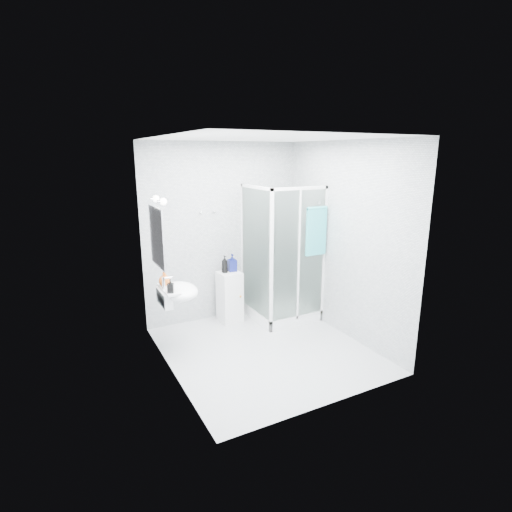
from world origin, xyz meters
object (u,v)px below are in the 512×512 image
soap_dispenser_black (170,286)px  soap_dispenser_orange (164,279)px  wall_basin (177,292)px  shampoo_bottle_a (225,264)px  shampoo_bottle_b (232,263)px  storage_cabinet (230,297)px  shower_enclosure (280,291)px  hand_towel (316,230)px

soap_dispenser_black → soap_dispenser_orange: bearing=88.8°
wall_basin → shampoo_bottle_a: (0.91, 0.63, 0.08)m
wall_basin → shampoo_bottle_b: bearing=32.0°
storage_cabinet → wall_basin: bearing=-151.2°
soap_dispenser_orange → wall_basin: bearing=-46.0°
soap_dispenser_black → wall_basin: bearing=54.5°
wall_basin → storage_cabinet: wall_basin is taller
shower_enclosure → wall_basin: bearing=-169.2°
wall_basin → storage_cabinet: bearing=32.1°
hand_towel → shampoo_bottle_a: hand_towel is taller
shampoo_bottle_b → soap_dispenser_black: (-1.15, -0.81, 0.06)m
wall_basin → soap_dispenser_orange: bearing=134.0°
shampoo_bottle_b → soap_dispenser_orange: (-1.14, -0.53, 0.07)m
shampoo_bottle_a → shampoo_bottle_b: bearing=7.1°
shampoo_bottle_a → shower_enclosure: bearing=-22.8°
wall_basin → hand_towel: 2.08m
shower_enclosure → soap_dispenser_orange: shower_enclosure is taller
shampoo_bottle_a → wall_basin: bearing=-145.2°
shower_enclosure → soap_dispenser_black: shower_enclosure is taller
shower_enclosure → hand_towel: (0.33, -0.40, 0.96)m
shower_enclosure → soap_dispenser_orange: bearing=-173.5°
wall_basin → soap_dispenser_black: 0.25m
storage_cabinet → shampoo_bottle_b: size_ratio=2.90×
shampoo_bottle_a → storage_cabinet: bearing=-19.2°
shower_enclosure → soap_dispenser_orange: 1.85m
shower_enclosure → shampoo_bottle_b: size_ratio=7.71×
wall_basin → soap_dispenser_orange: soap_dispenser_orange is taller
hand_towel → soap_dispenser_black: size_ratio=4.24×
wall_basin → shampoo_bottle_a: size_ratio=2.23×
storage_cabinet → soap_dispenser_black: (-1.09, -0.77, 0.57)m
shampoo_bottle_b → soap_dispenser_orange: soap_dispenser_orange is taller
shampoo_bottle_b → soap_dispenser_orange: size_ratio=1.41×
storage_cabinet → shampoo_bottle_a: 0.51m
shower_enclosure → soap_dispenser_black: size_ratio=12.45×
wall_basin → soap_dispenser_black: size_ratio=3.49×
wall_basin → shower_enclosure: bearing=10.8°
storage_cabinet → soap_dispenser_orange: bearing=-158.8°
wall_basin → soap_dispenser_orange: size_ratio=3.05×
shower_enclosure → hand_towel: size_ratio=2.94×
storage_cabinet → shampoo_bottle_a: (-0.06, 0.02, 0.50)m
storage_cabinet → hand_towel: hand_towel is taller
shower_enclosure → soap_dispenser_black: (-1.77, -0.48, 0.50)m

